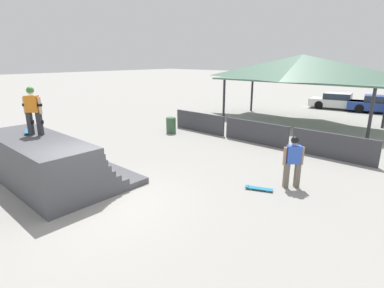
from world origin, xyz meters
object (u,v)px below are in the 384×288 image
Objects in this scene: skateboard_on_deck at (28,131)px; parked_car_white at (338,102)px; bystander_walking at (293,158)px; skater_on_deck at (33,108)px; trash_bin at (171,125)px; parked_car_blue at (380,105)px; skateboard_on_ground at (258,188)px.

skateboard_on_deck is 0.18× the size of parked_car_white.
bystander_walking reaches higher than skateboard_on_deck.
skateboard_on_deck is at bearing -106.80° from parked_car_white.
skateboard_on_deck is at bearing -8.89° from bystander_walking.
skater_on_deck is at bearing -7.54° from bystander_walking.
skater_on_deck is 1.92× the size of skateboard_on_deck.
trash_bin is 15.22m from parked_car_white.
skateboard_on_deck reaches higher than parked_car_blue.
parked_car_white is 0.95× the size of parked_car_blue.
trash_bin is (-1.06, 7.61, -1.19)m from skateboard_on_deck.
bystander_walking is at bearing -98.97° from parked_car_blue.
skater_on_deck is 0.93× the size of bystander_walking.
bystander_walking is 1.96× the size of skateboard_on_ground.
skateboard_on_deck is (-0.45, -0.09, -0.83)m from skater_on_deck.
skater_on_deck is at bearing -78.66° from trash_bin.
bystander_walking is at bearing -86.17° from parked_car_white.
skater_on_deck is at bearing 12.74° from skateboard_on_ground.
skateboard_on_ground is 18.30m from parked_car_blue.
parked_car_blue is (5.64, 22.42, -1.85)m from skater_on_deck.
skateboard_on_ground is (6.31, 4.22, -1.56)m from skateboard_on_deck.
trash_bin is at bearing 120.49° from skateboard_on_deck.
skateboard_on_deck is 7.75m from skateboard_on_ground.
bystander_walking is 1.45m from skateboard_on_ground.
skateboard_on_deck is at bearing -117.02° from parked_car_blue.
trash_bin reaches higher than skateboard_on_ground.
skater_on_deck is at bearing 33.70° from skateboard_on_deck.
parked_car_blue is (7.15, 14.90, 0.18)m from trash_bin.
skateboard_on_ground is 0.18× the size of parked_car_blue.
skater_on_deck is 0.33× the size of parked_car_blue.
parked_car_blue reaches higher than skateboard_on_ground.
skateboard_on_ground is 8.13m from trash_bin.
bystander_walking is 0.36× the size of parked_car_blue.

